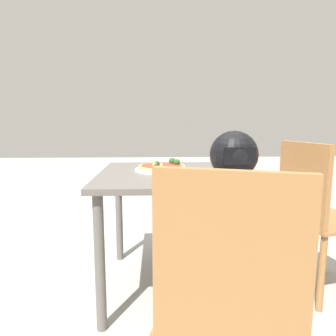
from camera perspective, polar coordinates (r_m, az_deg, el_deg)
The scene contains 7 objects.
ground_plane at distance 2.02m, azimuth 1.19°, elevation -21.25°, with size 14.00×14.00×0.00m, color #9E9E99.
dining_table at distance 1.80m, azimuth 1.26°, elevation -3.80°, with size 0.88×0.90×0.72m.
pizza_plate at distance 1.84m, azimuth -1.22°, elevation -0.28°, with size 0.33×0.33×0.01m, color white.
pizza at distance 1.84m, azimuth -1.05°, elevation 0.31°, with size 0.28×0.28×0.06m.
motorcycle_helmet at distance 1.59m, azimuth 12.33°, elevation 2.23°, with size 0.25×0.25×0.25m.
chair_side at distance 1.95m, azimuth 25.96°, elevation -7.18°, with size 0.48×0.48×0.90m.
chair_far at distance 0.94m, azimuth 11.66°, elevation -23.79°, with size 0.51×0.51×0.90m.
Camera 1 is at (0.11, 1.75, 1.01)m, focal length 32.26 mm.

